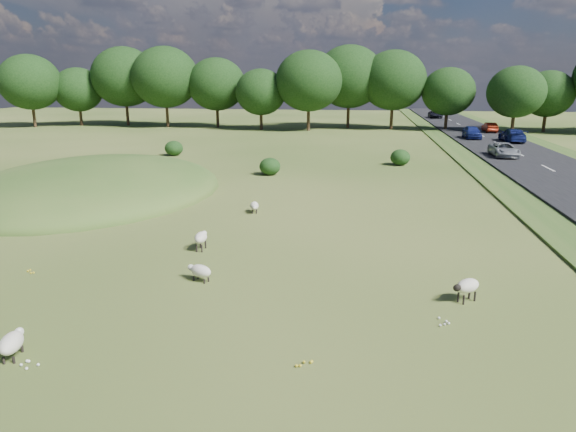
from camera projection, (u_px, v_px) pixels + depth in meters
The scene contains 16 objects.
ground at pixel (291, 174), 39.54m from camera, with size 160.00×160.00×0.00m, color #304F18.
mound at pixel (93, 191), 33.52m from camera, with size 16.00×20.00×4.00m, color #33561E.
road at pixel (525, 158), 46.36m from camera, with size 8.00×150.00×0.25m, color black.
treeline at pixel (318, 82), 71.83m from camera, with size 96.28×14.66×11.70m.
shrubs at pixel (273, 156), 43.91m from camera, with size 22.57×10.21×1.40m.
sheep_0 at pixel (467, 286), 16.88m from camera, with size 1.08×0.96×0.80m.
sheep_1 at pixel (201, 237), 22.00m from camera, with size 0.49×1.10×0.80m.
sheep_2 at pixel (254, 206), 28.12m from camera, with size 0.60×1.08×0.60m.
sheep_4 at pixel (200, 271), 18.67m from camera, with size 1.12×0.81×0.62m.
sheep_5 at pixel (12, 342), 13.55m from camera, with size 0.75×1.24×0.69m.
car_0 at pixel (490, 127), 67.15m from camera, with size 1.31×3.77×1.24m, color maroon.
car_2 at pixel (435, 114), 90.43m from camera, with size 2.11×4.57×1.27m, color black.
car_3 at pixel (472, 132), 60.11m from camera, with size 1.73×4.29×1.46m, color navy.
car_5 at pixel (447, 110), 101.38m from camera, with size 1.97×4.85×1.41m, color navy.
car_6 at pixel (504, 150), 46.39m from camera, with size 2.05×4.45×1.24m, color #9FA3A6.
car_7 at pixel (512, 135), 56.99m from camera, with size 2.05×5.04×1.46m, color navy.
Camera 1 is at (5.21, -18.67, 7.21)m, focal length 32.00 mm.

